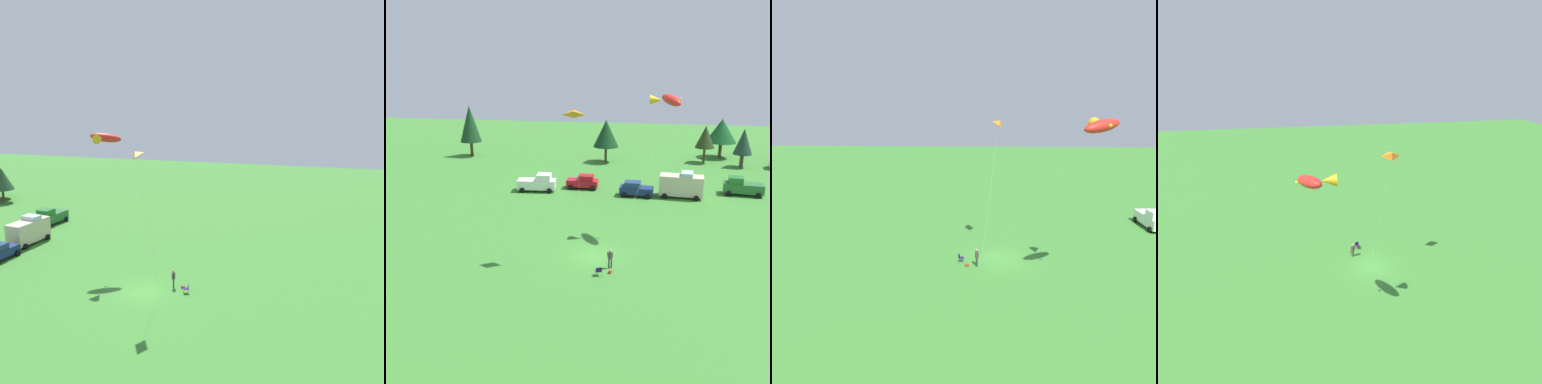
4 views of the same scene
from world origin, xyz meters
The scene contains 7 objects.
ground_plane centered at (0.00, 0.00, 0.00)m, with size 160.00×160.00×0.00m, color #3A7E2F.
person_kite_flyer centered at (1.70, -2.22, 1.02)m, with size 0.54×0.42×1.74m.
folding_chair centered at (0.87, -3.79, 0.49)m, with size 0.62×0.62×0.82m.
backpack_on_grass centered at (1.77, -3.14, 0.11)m, with size 0.32×0.22×0.22m, color #A43626.
truck_white_pickup centered at (-9.58, 18.74, 1.10)m, with size 5.12×2.68×2.34m.
kite_large_fish centered at (6.14, 6.63, 13.40)m, with size 6.10×10.42×14.08m.
kite_delta_orange centered at (-1.75, -0.15, 12.93)m, with size 1.98×2.14×13.39m.
Camera 3 is at (33.78, -2.14, 15.64)m, focal length 35.00 mm.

